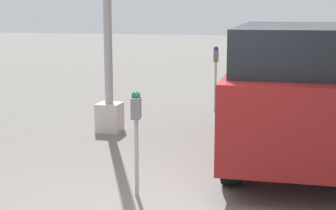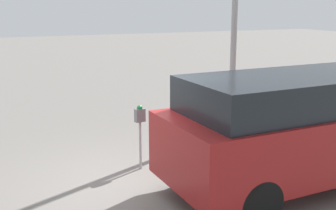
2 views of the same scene
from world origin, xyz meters
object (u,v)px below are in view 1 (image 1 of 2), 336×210
at_px(parking_meter_far, 216,64).
at_px(parked_van, 301,86).
at_px(lamp_post, 107,7).
at_px(parking_meter_near, 136,119).

xyz_separation_m(parking_meter_far, parked_van, (-3.23, -1.81, 0.04)).
relative_size(lamp_post, parked_van, 1.41).
distance_m(parking_meter_far, parked_van, 3.70).
bearing_deg(parking_meter_far, parked_van, -161.02).
distance_m(parking_meter_near, parking_meter_far, 5.47).
relative_size(parking_meter_far, parked_van, 0.30).
height_order(lamp_post, parked_van, lamp_post).
distance_m(parking_meter_far, lamp_post, 3.12).
xyz_separation_m(parking_meter_near, lamp_post, (3.14, 1.51, 1.37)).
relative_size(parking_meter_near, lamp_post, 0.19).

